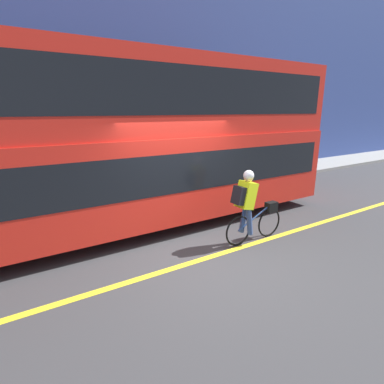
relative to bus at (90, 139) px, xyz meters
name	(u,v)px	position (x,y,z in m)	size (l,w,h in m)	color
ground_plane	(206,258)	(1.42, -2.25, -2.14)	(80.00, 80.00, 0.00)	#38383A
road_center_line	(206,258)	(1.42, -2.27, -2.13)	(50.00, 0.14, 0.01)	yellow
sidewalk_curb	(119,194)	(1.42, 2.72, -2.08)	(60.00, 2.07, 0.11)	gray
building_facade	(97,42)	(1.42, 3.91, 2.66)	(60.00, 0.30, 9.58)	#33478C
bus	(90,139)	(0.00, 0.00, 0.00)	(11.98, 2.48, 3.86)	black
cyclist_on_bike	(250,204)	(2.57, -2.16, -1.29)	(1.53, 0.32, 1.57)	black
street_sign_post	(9,153)	(-1.46, 2.61, -0.51)	(0.36, 0.09, 2.72)	#59595B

